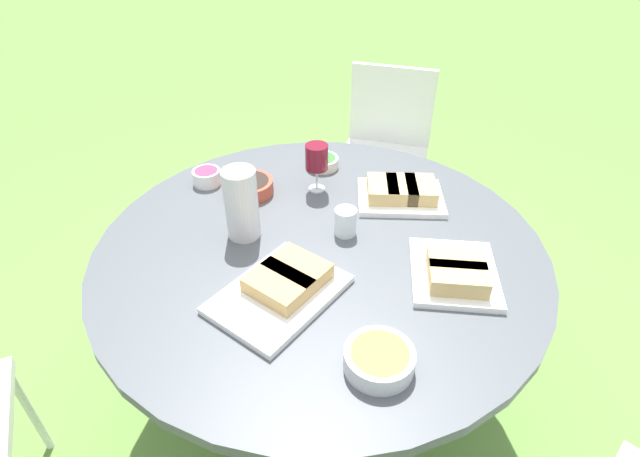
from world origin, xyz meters
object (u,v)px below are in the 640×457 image
(dining_table, at_px, (320,270))
(wine_glass, at_px, (317,158))
(chair_far_back, at_px, (385,141))
(water_pitcher, at_px, (241,204))

(dining_table, distance_m, wine_glass, 0.40)
(chair_far_back, xyz_separation_m, water_pitcher, (-0.29, 1.23, 0.35))
(dining_table, height_order, water_pitcher, water_pitcher)
(dining_table, xyz_separation_m, chair_far_back, (0.50, -1.11, -0.12))
(chair_far_back, height_order, wine_glass, wine_glass)
(dining_table, relative_size, water_pitcher, 6.01)
(dining_table, xyz_separation_m, water_pitcher, (0.22, 0.12, 0.23))
(chair_far_back, relative_size, wine_glass, 4.96)
(chair_far_back, bearing_deg, wine_glass, 108.01)
(water_pitcher, relative_size, wine_glass, 1.31)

